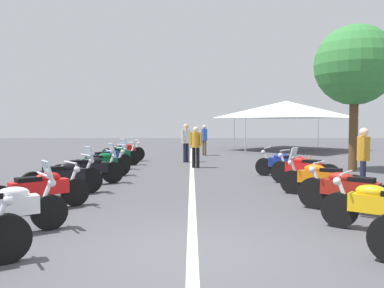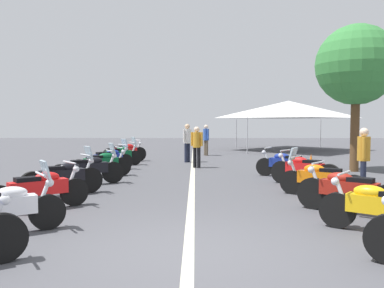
{
  "view_description": "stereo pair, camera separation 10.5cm",
  "coord_description": "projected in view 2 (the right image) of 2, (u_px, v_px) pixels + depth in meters",
  "views": [
    {
      "loc": [
        -5.55,
        0.01,
        1.84
      ],
      "look_at": [
        5.97,
        0.0,
        1.2
      ],
      "focal_mm": 37.29,
      "sensor_mm": 36.0,
      "label": 1
    },
    {
      "loc": [
        -5.55,
        -0.09,
        1.84
      ],
      "look_at": [
        5.97,
        0.0,
        1.2
      ],
      "focal_mm": 37.29,
      "sensor_mm": 36.0,
      "label": 2
    }
  ],
  "objects": [
    {
      "name": "ground_plane",
      "position": [
        189.0,
        252.0,
        5.64
      ],
      "size": [
        80.0,
        80.0,
        0.0
      ],
      "primitive_type": "plane",
      "color": "#4C4C51"
    },
    {
      "name": "lane_centre_stripe",
      "position": [
        192.0,
        181.0,
        12.37
      ],
      "size": [
        30.52,
        0.16,
        0.01
      ],
      "primitive_type": "cube",
      "color": "beige",
      "rests_on": "ground_plane"
    },
    {
      "name": "motorcycle_left_row_1",
      "position": [
        1.0,
        208.0,
        6.42
      ],
      "size": [
        1.3,
        1.82,
        1.19
      ],
      "rotation": [
        0.0,
        0.0,
        -0.97
      ],
      "color": "black",
      "rests_on": "ground_plane"
    },
    {
      "name": "motorcycle_left_row_2",
      "position": [
        40.0,
        189.0,
        8.26
      ],
      "size": [
        1.5,
        1.73,
        0.99
      ],
      "rotation": [
        0.0,
        0.0,
        -0.87
      ],
      "color": "black",
      "rests_on": "ground_plane"
    },
    {
      "name": "motorcycle_left_row_3",
      "position": [
        64.0,
        177.0,
        9.93
      ],
      "size": [
        1.37,
        1.74,
        1.22
      ],
      "rotation": [
        0.0,
        0.0,
        -0.92
      ],
      "color": "black",
      "rests_on": "ground_plane"
    },
    {
      "name": "motorcycle_left_row_4",
      "position": [
        89.0,
        169.0,
        11.63
      ],
      "size": [
        1.2,
        1.96,
        1.21
      ],
      "rotation": [
        0.0,
        0.0,
        -1.06
      ],
      "color": "black",
      "rests_on": "ground_plane"
    },
    {
      "name": "motorcycle_left_row_5",
      "position": [
        102.0,
        164.0,
        13.27
      ],
      "size": [
        1.29,
        1.83,
        1.0
      ],
      "rotation": [
        0.0,
        0.0,
        -0.98
      ],
      "color": "black",
      "rests_on": "ground_plane"
    },
    {
      "name": "motorcycle_left_row_6",
      "position": [
        109.0,
        159.0,
        15.04
      ],
      "size": [
        1.41,
        1.64,
        1.19
      ],
      "rotation": [
        0.0,
        0.0,
        -0.87
      ],
      "color": "black",
      "rests_on": "ground_plane"
    },
    {
      "name": "motorcycle_left_row_7",
      "position": [
        119.0,
        155.0,
        16.72
      ],
      "size": [
        1.13,
        1.84,
        1.2
      ],
      "rotation": [
        0.0,
        0.0,
        -1.07
      ],
      "color": "black",
      "rests_on": "ground_plane"
    },
    {
      "name": "motorcycle_left_row_8",
      "position": [
        125.0,
        152.0,
        18.36
      ],
      "size": [
        1.33,
        1.85,
        1.01
      ],
      "rotation": [
        0.0,
        0.0,
        -0.97
      ],
      "color": "black",
      "rests_on": "ground_plane"
    },
    {
      "name": "motorcycle_right_row_1",
      "position": [
        380.0,
        207.0,
        6.51
      ],
      "size": [
        1.34,
        1.7,
        0.99
      ],
      "rotation": [
        0.0,
        0.0,
        0.92
      ],
      "color": "black",
      "rests_on": "ground_plane"
    },
    {
      "name": "motorcycle_right_row_2",
      "position": [
        348.0,
        191.0,
        7.98
      ],
      "size": [
        1.45,
        1.76,
        1.01
      ],
      "rotation": [
        0.0,
        0.0,
        0.9
      ],
      "color": "black",
      "rests_on": "ground_plane"
    },
    {
      "name": "motorcycle_right_row_3",
      "position": [
        320.0,
        178.0,
        9.77
      ],
      "size": [
        1.32,
        1.81,
        1.19
      ],
      "rotation": [
        0.0,
        0.0,
        0.96
      ],
      "color": "black",
      "rests_on": "ground_plane"
    },
    {
      "name": "motorcycle_right_row_4",
      "position": [
        304.0,
        169.0,
        11.53
      ],
      "size": [
        1.43,
        1.72,
        1.02
      ],
      "rotation": [
        0.0,
        0.0,
        0.89
      ],
      "color": "black",
      "rests_on": "ground_plane"
    },
    {
      "name": "motorcycle_right_row_5",
      "position": [
        286.0,
        164.0,
        13.25
      ],
      "size": [
        1.21,
        1.92,
        0.99
      ],
      "rotation": [
        0.0,
        0.0,
        1.04
      ],
      "color": "black",
      "rests_on": "ground_plane"
    },
    {
      "name": "traffic_cone_0",
      "position": [
        311.0,
        162.0,
        15.35
      ],
      "size": [
        0.36,
        0.36,
        0.61
      ],
      "color": "orange",
      "rests_on": "ground_plane"
    },
    {
      "name": "bystander_0",
      "position": [
        364.0,
        155.0,
        10.31
      ],
      "size": [
        0.5,
        0.32,
        1.69
      ],
      "rotation": [
        0.0,
        0.0,
        4.34
      ],
      "color": "#1E2338",
      "rests_on": "ground_plane"
    },
    {
      "name": "bystander_1",
      "position": [
        197.0,
        144.0,
        15.94
      ],
      "size": [
        0.32,
        0.48,
        1.66
      ],
      "rotation": [
        0.0,
        0.0,
        5.81
      ],
      "color": "black",
      "rests_on": "ground_plane"
    },
    {
      "name": "bystander_2",
      "position": [
        187.0,
        140.0,
        18.18
      ],
      "size": [
        0.42,
        0.38,
        1.75
      ],
      "rotation": [
        0.0,
        0.0,
        4.0
      ],
      "color": "#1E2338",
      "rests_on": "ground_plane"
    },
    {
      "name": "bystander_4",
      "position": [
        206.0,
        138.0,
        21.81
      ],
      "size": [
        0.48,
        0.32,
        1.69
      ],
      "rotation": [
        0.0,
        0.0,
        2.06
      ],
      "color": "brown",
      "rests_on": "ground_plane"
    },
    {
      "name": "roadside_tree_0",
      "position": [
        356.0,
        66.0,
        14.65
      ],
      "size": [
        2.95,
        2.95,
        5.42
      ],
      "color": "brown",
      "rests_on": "ground_plane"
    },
    {
      "name": "event_tent",
      "position": [
        289.0,
        109.0,
        25.71
      ],
      "size": [
        6.78,
        6.78,
        3.2
      ],
      "color": "white",
      "rests_on": "ground_plane"
    }
  ]
}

